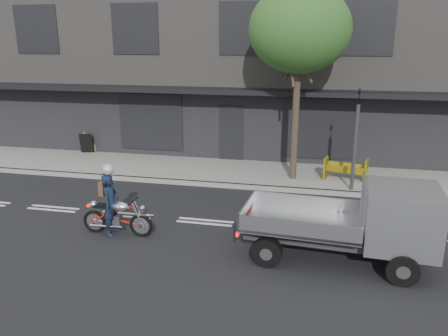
% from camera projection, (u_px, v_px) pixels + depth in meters
% --- Properties ---
extents(ground, '(80.00, 80.00, 0.00)m').
position_uv_depth(ground, '(205.00, 222.00, 12.38)').
color(ground, black).
rests_on(ground, ground).
extents(sidewalk, '(32.00, 3.20, 0.15)m').
position_uv_depth(sidewalk, '(236.00, 172.00, 16.77)').
color(sidewalk, gray).
rests_on(sidewalk, ground).
extents(kerb, '(32.00, 0.20, 0.15)m').
position_uv_depth(kerb, '(227.00, 185.00, 15.27)').
color(kerb, gray).
rests_on(kerb, ground).
extents(building_main, '(26.00, 10.00, 8.00)m').
position_uv_depth(building_main, '(261.00, 60.00, 21.86)').
color(building_main, slate).
rests_on(building_main, ground).
extents(street_tree, '(3.40, 3.40, 6.74)m').
position_uv_depth(street_tree, '(300.00, 30.00, 14.39)').
color(street_tree, '#382B21').
rests_on(street_tree, ground).
extents(traffic_light_pole, '(0.12, 0.12, 3.50)m').
position_uv_depth(traffic_light_pole, '(355.00, 146.00, 14.21)').
color(traffic_light_pole, '#2D2D30').
rests_on(traffic_light_pole, ground).
extents(motorcycle, '(1.96, 0.57, 1.01)m').
position_uv_depth(motorcycle, '(117.00, 216.00, 11.47)').
color(motorcycle, black).
rests_on(motorcycle, ground).
extents(rider, '(0.40, 0.61, 1.65)m').
position_uv_depth(rider, '(111.00, 205.00, 11.41)').
color(rider, '#121D33').
rests_on(rider, ground).
extents(flatbed_ute, '(4.38, 2.03, 1.98)m').
position_uv_depth(flatbed_ute, '(382.00, 219.00, 9.72)').
color(flatbed_ute, black).
rests_on(flatbed_ute, ground).
extents(construction_barrier, '(1.59, 0.94, 0.84)m').
position_uv_depth(construction_barrier, '(346.00, 170.00, 15.30)').
color(construction_barrier, yellow).
rests_on(construction_barrier, sidewalk).
extents(sandwich_board, '(0.63, 0.48, 0.88)m').
position_uv_depth(sandwich_board, '(86.00, 143.00, 19.26)').
color(sandwich_board, black).
rests_on(sandwich_board, sidewalk).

